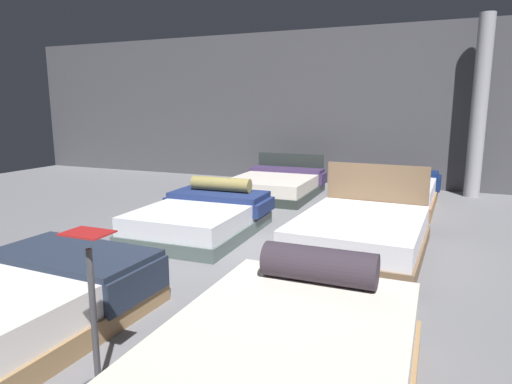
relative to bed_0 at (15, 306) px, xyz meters
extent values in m
cube|color=slate|center=(1.10, 2.91, -0.24)|extent=(18.00, 18.00, 0.02)
cube|color=#47474C|center=(1.10, 7.93, 1.52)|extent=(18.00, 0.06, 3.50)
cube|color=#92724C|center=(0.00, -0.04, -0.14)|extent=(1.54, 2.18, 0.18)
cube|color=white|center=(0.00, -0.04, 0.08)|extent=(1.48, 2.12, 0.26)
cube|color=#222C3D|center=(0.02, 0.61, 0.24)|extent=(1.47, 0.83, 0.05)
cube|color=#222C3D|center=(-0.71, 0.63, 0.07)|extent=(0.08, 0.78, 0.28)
cube|color=#222C3D|center=(0.75, 0.58, 0.07)|extent=(0.08, 0.78, 0.28)
cube|color=silver|center=(2.25, -0.04, 0.14)|extent=(1.37, 2.00, 0.30)
cylinder|color=#342B35|center=(2.25, 0.71, 0.42)|extent=(0.83, 0.26, 0.26)
cube|color=#4A5956|center=(-0.03, 2.98, -0.14)|extent=(1.48, 2.07, 0.17)
cube|color=silver|center=(-0.03, 2.98, 0.07)|extent=(1.42, 2.01, 0.24)
cube|color=navy|center=(-0.04, 3.61, 0.23)|extent=(1.43, 0.75, 0.09)
cube|color=navy|center=(-0.77, 3.59, 0.09)|extent=(0.10, 0.72, 0.18)
cube|color=navy|center=(0.69, 3.62, 0.09)|extent=(0.10, 0.72, 0.18)
cylinder|color=olive|center=(-0.04, 3.68, 0.38)|extent=(0.95, 0.23, 0.21)
cube|color=brown|center=(2.17, 3.03, -0.14)|extent=(1.59, 2.13, 0.19)
cube|color=white|center=(2.17, 3.03, 0.09)|extent=(1.53, 2.07, 0.26)
cube|color=brown|center=(2.22, 4.06, 0.26)|extent=(1.41, 0.11, 0.98)
cube|color=#29312D|center=(0.01, 5.95, -0.15)|extent=(1.59, 2.07, 0.17)
cube|color=silver|center=(0.01, 5.95, 0.05)|extent=(1.53, 2.01, 0.23)
cube|color=#29312D|center=(0.00, 6.98, 0.15)|extent=(1.49, 0.05, 0.76)
cube|color=#3A2B51|center=(0.00, 6.73, 0.21)|extent=(1.56, 0.46, 0.07)
cube|color=#3A2B51|center=(-0.80, 6.73, 0.06)|extent=(0.08, 0.45, 0.22)
cube|color=#3A2B51|center=(0.80, 6.74, 0.06)|extent=(0.08, 0.45, 0.22)
cube|color=#936C47|center=(2.24, 5.95, -0.12)|extent=(1.63, 2.21, 0.22)
cube|color=silver|center=(2.24, 5.95, 0.12)|extent=(1.57, 2.15, 0.26)
cube|color=#0E1F4C|center=(2.27, 6.75, 0.28)|extent=(1.54, 0.55, 0.07)
cube|color=#0E1F4C|center=(1.49, 6.78, 0.11)|extent=(0.09, 0.49, 0.27)
cube|color=#0E1F4C|center=(3.05, 6.72, 0.11)|extent=(0.09, 0.49, 0.27)
cylinder|color=#3F3F44|center=(1.10, -0.32, 0.24)|extent=(0.04, 0.04, 0.94)
cube|color=#B21E1E|center=(1.10, -0.32, 0.81)|extent=(0.28, 0.20, 0.01)
cylinder|color=#99999E|center=(3.67, 7.44, 1.52)|extent=(0.30, 0.30, 3.50)
camera|label=1|loc=(2.99, -2.28, 1.54)|focal=31.08mm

